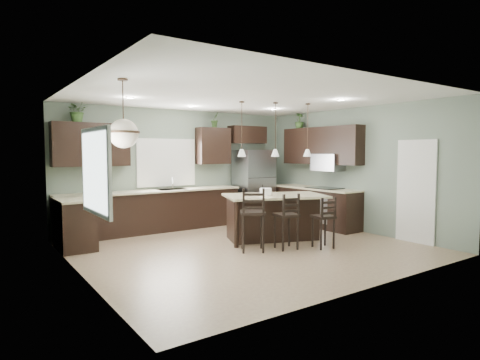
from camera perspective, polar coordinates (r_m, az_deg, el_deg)
name	(u,v)px	position (r m, az deg, el deg)	size (l,w,h in m)	color
ground	(248,247)	(7.66, 1.11, -9.57)	(6.00, 6.00, 0.00)	#9E8466
pantry_door	(416,191)	(8.63, 23.74, -1.51)	(0.04, 0.82, 2.04)	white
window_back	(166,163)	(9.63, -10.43, 2.46)	(1.35, 0.02, 1.00)	white
window_left	(94,172)	(5.42, -19.99, 1.14)	(0.02, 1.10, 1.00)	white
left_return_cabs	(75,225)	(8.03, -22.40, -5.97)	(0.60, 0.90, 0.90)	black
left_return_countertop	(76,200)	(7.96, -22.35, -2.63)	(0.66, 0.96, 0.04)	beige
back_lower_cabs	(154,212)	(9.28, -12.16, -4.44)	(4.20, 0.60, 0.90)	black
back_countertop	(154,191)	(9.21, -12.15, -1.56)	(4.20, 0.66, 0.04)	beige
sink_inset	(172,189)	(9.39, -9.62, -1.33)	(0.70, 0.45, 0.01)	gray
faucet	(173,183)	(9.35, -9.55, -0.46)	(0.02, 0.02, 0.28)	silver
back_upper_left	(91,145)	(8.90, -20.41, 4.73)	(1.55, 0.34, 0.90)	black
back_upper_right	(213,146)	(10.04, -3.82, 4.86)	(0.85, 0.34, 0.90)	black
fridge_header	(247,135)	(10.63, 1.07, 6.44)	(1.05, 0.34, 0.45)	black
right_lower_cabs	(316,207)	(9.97, 10.81, -3.84)	(0.60, 2.35, 0.90)	black
right_countertop	(316,188)	(9.90, 10.77, -1.15)	(0.66, 2.35, 0.04)	beige
cooktop	(324,188)	(9.71, 11.93, -1.12)	(0.58, 0.75, 0.02)	black
wall_oven_front	(316,210)	(9.56, 10.71, -4.17)	(0.01, 0.72, 0.60)	gray
right_upper_cabs	(321,146)	(9.97, 11.45, 4.80)	(0.34, 2.35, 0.90)	black
microwave	(328,162)	(9.75, 12.38, 2.45)	(0.40, 0.75, 0.40)	gray
refrigerator	(254,186)	(10.44, 1.96, -0.80)	(0.90, 0.74, 1.85)	#9899A1
kitchen_island	(275,217)	(8.28, 4.98, -5.29)	(2.00, 1.14, 0.92)	black
serving_dish	(266,192)	(8.15, 3.67, -1.66)	(0.24, 0.24, 0.14)	white
bar_stool_left	(253,219)	(7.27, 1.81, -5.63)	(0.43, 0.43, 1.16)	black
bar_stool_center	(286,221)	(7.49, 6.60, -5.83)	(0.39, 0.39, 1.04)	black
bar_stool_right	(323,222)	(7.68, 11.76, -5.93)	(0.36, 0.36, 0.97)	black
pendant_left	(242,129)	(7.99, 0.26, 7.25)	(0.17, 0.17, 1.10)	silver
pendant_center	(275,130)	(8.18, 5.05, 7.15)	(0.17, 0.17, 1.10)	white
pendant_right	(308,130)	(8.43, 9.60, 7.02)	(0.17, 0.17, 1.10)	silver
chandelier	(123,113)	(5.78, -16.27, 9.07)	(0.44, 0.44, 0.95)	beige
plant_back_left	(78,111)	(8.84, -22.11, 9.11)	(0.42, 0.36, 0.46)	#304F22
plant_back_right	(215,120)	(10.07, -3.59, 8.55)	(0.22, 0.18, 0.40)	#314F22
plant_right_wall	(299,121)	(10.51, 8.43, 8.35)	(0.23, 0.23, 0.41)	#355726
room_shell	(248,157)	(7.45, 1.12, 3.24)	(6.00, 6.00, 6.00)	slate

